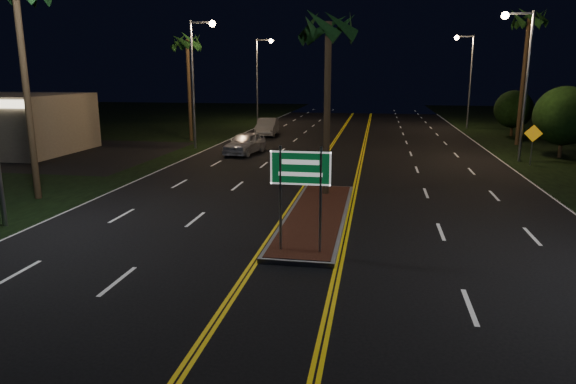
% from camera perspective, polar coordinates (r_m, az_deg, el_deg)
% --- Properties ---
extents(ground, '(120.00, 120.00, 0.00)m').
position_cam_1_polar(ground, '(13.17, -0.51, -11.18)').
color(ground, black).
rests_on(ground, ground).
extents(median_island, '(2.25, 10.25, 0.17)m').
position_cam_1_polar(median_island, '(19.67, 3.17, -2.65)').
color(median_island, gray).
rests_on(median_island, ground).
extents(highway_sign, '(1.80, 0.08, 3.20)m').
position_cam_1_polar(highway_sign, '(15.07, 1.39, 1.56)').
color(highway_sign, gray).
rests_on(highway_sign, ground).
extents(streetlight_left_mid, '(1.91, 0.44, 9.00)m').
position_cam_1_polar(streetlight_left_mid, '(38.03, -10.03, 13.26)').
color(streetlight_left_mid, gray).
rests_on(streetlight_left_mid, ground).
extents(streetlight_left_far, '(1.91, 0.44, 9.00)m').
position_cam_1_polar(streetlight_left_far, '(57.26, -3.10, 13.31)').
color(streetlight_left_far, gray).
rests_on(streetlight_left_far, ground).
extents(streetlight_right_mid, '(1.91, 0.44, 9.00)m').
position_cam_1_polar(streetlight_right_mid, '(34.85, 24.50, 12.35)').
color(streetlight_right_mid, gray).
rests_on(streetlight_right_mid, ground).
extents(streetlight_right_far, '(1.91, 0.44, 9.00)m').
position_cam_1_polar(streetlight_right_far, '(54.47, 19.29, 12.63)').
color(streetlight_right_far, gray).
rests_on(streetlight_right_far, ground).
extents(palm_median, '(2.40, 2.40, 8.30)m').
position_cam_1_polar(palm_median, '(22.49, 4.52, 17.80)').
color(palm_median, '#382819').
rests_on(palm_median, ground).
extents(palm_left_far, '(2.40, 2.40, 8.80)m').
position_cam_1_polar(palm_left_far, '(42.60, -11.14, 15.99)').
color(palm_left_far, '#382819').
rests_on(palm_left_far, ground).
extents(palm_right_far, '(2.40, 2.40, 10.30)m').
position_cam_1_polar(palm_right_far, '(43.30, 25.20, 16.85)').
color(palm_right_far, '#382819').
rests_on(palm_right_far, ground).
extents(shrub_mid, '(3.78, 3.78, 4.62)m').
position_cam_1_polar(shrub_mid, '(37.81, 28.35, 7.47)').
color(shrub_mid, '#382819').
rests_on(shrub_mid, ground).
extents(shrub_far, '(3.24, 3.24, 3.96)m').
position_cam_1_polar(shrub_far, '(49.30, 23.78, 8.42)').
color(shrub_far, '#382819').
rests_on(shrub_far, ground).
extents(car_near, '(2.99, 5.47, 1.73)m').
position_cam_1_polar(car_near, '(35.31, -4.82, 5.64)').
color(car_near, silver).
rests_on(car_near, ground).
extents(car_far, '(2.65, 5.45, 1.77)m').
position_cam_1_polar(car_far, '(45.71, -2.32, 7.39)').
color(car_far, '#A3A7AC').
rests_on(car_far, ground).
extents(warning_sign, '(1.01, 0.19, 2.43)m').
position_cam_1_polar(warning_sign, '(33.86, 25.55, 5.31)').
color(warning_sign, gray).
rests_on(warning_sign, ground).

